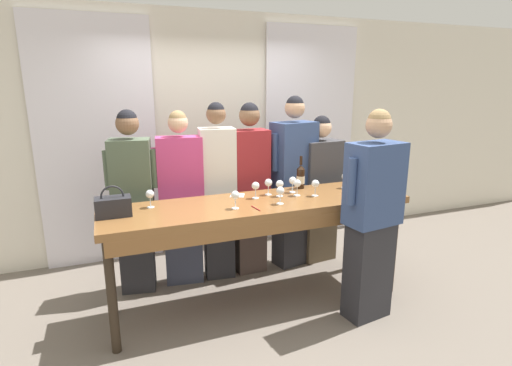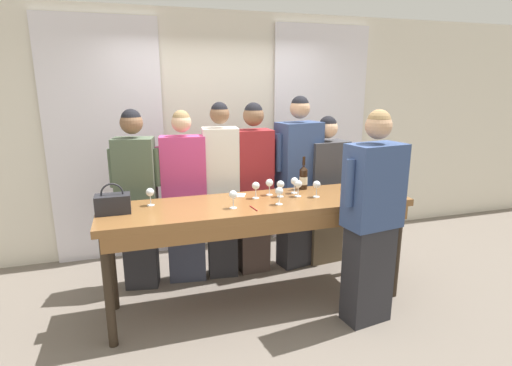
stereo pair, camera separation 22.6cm
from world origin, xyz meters
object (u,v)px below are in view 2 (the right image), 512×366
object	(u,v)px
tasting_bar	(259,213)
wine_glass_front_left	(317,185)
wine_glass_center_mid	(280,185)
guest_cream_sweater	(221,190)
handbag	(113,203)
wine_glass_center_left	(392,182)
wine_glass_center_right	(294,182)
guest_navy_coat	(298,183)
guest_beige_cap	(325,190)
wine_glass_back_mid	(279,192)
wine_glass_by_handbag	(390,185)
guest_olive_jacket	(137,199)
host_pouring	(372,220)
wine_glass_back_left	(256,186)
wine_bottle	(303,177)
wine_glass_by_bottle	(349,178)
wine_glass_front_mid	(298,185)
wine_glass_back_right	(269,183)
wine_glass_front_right	(233,195)
guest_striped_shirt	(254,187)
wine_glass_near_host	(150,193)
guest_pink_top	(185,196)

from	to	relation	value
tasting_bar	wine_glass_front_left	bearing A→B (deg)	-0.11
wine_glass_center_mid	guest_cream_sweater	xyz separation A→B (m)	(-0.43, 0.57, -0.16)
handbag	wine_glass_center_left	world-z (taller)	handbag
wine_glass_center_left	wine_glass_center_right	world-z (taller)	same
handbag	wine_glass_front_left	size ratio (longest dim) A/B	1.78
guest_navy_coat	guest_beige_cap	size ratio (longest dim) A/B	1.13
wine_glass_back_mid	wine_glass_by_handbag	distance (m)	1.04
wine_glass_by_handbag	guest_olive_jacket	bearing A→B (deg)	158.17
wine_glass_center_left	wine_glass_by_handbag	bearing A→B (deg)	-132.78
wine_glass_by_handbag	handbag	bearing A→B (deg)	173.58
wine_glass_back_mid	handbag	bearing A→B (deg)	172.59
tasting_bar	guest_olive_jacket	distance (m)	1.22
host_pouring	wine_glass_back_left	bearing A→B (deg)	140.71
wine_bottle	guest_beige_cap	bearing A→B (deg)	40.66
wine_glass_center_right	wine_glass_by_bottle	xyz separation A→B (m)	(0.56, -0.03, 0.00)
wine_glass_back_mid	wine_glass_center_left	bearing A→B (deg)	0.02
tasting_bar	guest_beige_cap	bearing A→B (deg)	34.30
tasting_bar	wine_glass_front_mid	bearing A→B (deg)	9.60
wine_glass_front_mid	wine_glass_back_right	size ratio (longest dim) A/B	1.00
wine_glass_center_mid	wine_glass_back_mid	distance (m)	0.24
wine_glass_center_left	wine_glass_center_right	xyz separation A→B (m)	(-0.86, 0.30, -0.00)
wine_glass_front_right	wine_glass_by_bottle	distance (m)	1.25
wine_glass_front_right	wine_glass_center_left	size ratio (longest dim) A/B	1.00
wine_glass_front_left	guest_striped_shirt	xyz separation A→B (m)	(-0.39, 0.67, -0.15)
wine_glass_near_host	wine_glass_back_right	bearing A→B (deg)	0.39
wine_glass_center_right	guest_beige_cap	bearing A→B (deg)	40.22
wine_glass_front_right	guest_striped_shirt	bearing A→B (deg)	61.93
wine_glass_front_left	wine_glass_back_right	xyz separation A→B (m)	(-0.39, 0.19, 0.00)
tasting_bar	host_pouring	xyz separation A→B (m)	(0.80, -0.52, 0.03)
wine_glass_center_right	wine_glass_by_handbag	bearing A→B (deg)	-26.91
wine_glass_front_right	wine_glass_near_host	bearing A→B (deg)	156.48
wine_glass_back_left	host_pouring	bearing A→B (deg)	-39.29
wine_glass_center_mid	wine_glass_by_bottle	size ratio (longest dim) A/B	1.00
handbag	wine_glass_front_mid	size ratio (longest dim) A/B	1.78
guest_olive_jacket	host_pouring	xyz separation A→B (m)	(1.82, -1.20, -0.00)
guest_olive_jacket	guest_navy_coat	bearing A→B (deg)	0.00
wine_glass_front_left	guest_olive_jacket	xyz separation A→B (m)	(-1.57, 0.67, -0.18)
wine_glass_front_right	guest_beige_cap	size ratio (longest dim) A/B	0.09
wine_glass_front_left	wine_glass_back_mid	xyz separation A→B (m)	(-0.41, -0.11, 0.00)
wine_glass_by_handbag	guest_pink_top	xyz separation A→B (m)	(-1.74, 0.88, -0.19)
wine_glass_by_bottle	guest_beige_cap	bearing A→B (deg)	87.81
guest_pink_top	guest_striped_shirt	xyz separation A→B (m)	(0.72, -0.00, 0.04)
handbag	wine_glass_front_mid	bearing A→B (deg)	0.23
wine_glass_front_right	guest_pink_top	bearing A→B (deg)	111.59
wine_glass_front_right	wine_glass_center_left	xyz separation A→B (m)	(1.52, -0.01, 0.00)
guest_olive_jacket	wine_glass_center_right	bearing A→B (deg)	-18.93
wine_glass_center_left	guest_cream_sweater	world-z (taller)	guest_cream_sweater
wine_glass_front_right	guest_cream_sweater	world-z (taller)	guest_cream_sweater
wine_glass_center_mid	guest_olive_jacket	bearing A→B (deg)	155.71
guest_cream_sweater	guest_beige_cap	size ratio (longest dim) A/B	1.10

